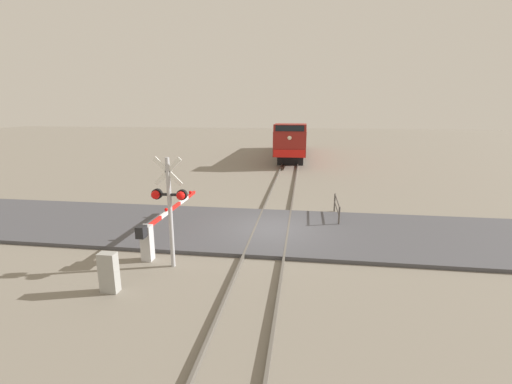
% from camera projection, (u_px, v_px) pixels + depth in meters
% --- Properties ---
extents(ground_plane, '(160.00, 160.00, 0.00)m').
position_uv_depth(ground_plane, '(271.00, 231.00, 15.03)').
color(ground_plane, gray).
extents(rail_track_left, '(0.08, 80.00, 0.15)m').
position_uv_depth(rail_track_left, '(255.00, 229.00, 15.11)').
color(rail_track_left, '#59544C').
rests_on(rail_track_left, ground_plane).
extents(rail_track_right, '(0.08, 80.00, 0.15)m').
position_uv_depth(rail_track_right, '(288.00, 231.00, 14.92)').
color(rail_track_right, '#59544C').
rests_on(rail_track_right, ground_plane).
extents(road_surface, '(36.00, 5.75, 0.15)m').
position_uv_depth(road_surface, '(271.00, 230.00, 15.02)').
color(road_surface, '#47474C').
rests_on(road_surface, ground_plane).
extents(locomotive, '(2.85, 17.76, 3.84)m').
position_uv_depth(locomotive, '(293.00, 138.00, 37.89)').
color(locomotive, black).
rests_on(locomotive, ground_plane).
extents(crossing_signal, '(1.18, 0.33, 3.71)m').
position_uv_depth(crossing_signal, '(169.00, 201.00, 11.19)').
color(crossing_signal, '#ADADB2').
rests_on(crossing_signal, ground_plane).
extents(crossing_gate, '(0.36, 5.91, 1.38)m').
position_uv_depth(crossing_gate, '(155.00, 230.00, 12.73)').
color(crossing_gate, silver).
rests_on(crossing_gate, ground_plane).
extents(utility_cabinet, '(0.50, 0.31, 1.20)m').
position_uv_depth(utility_cabinet, '(109.00, 273.00, 9.97)').
color(utility_cabinet, '#999993').
rests_on(utility_cabinet, ground_plane).
extents(guard_railing, '(0.08, 2.57, 0.95)m').
position_uv_depth(guard_railing, '(337.00, 206.00, 16.64)').
color(guard_railing, '#4C4742').
rests_on(guard_railing, ground_plane).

